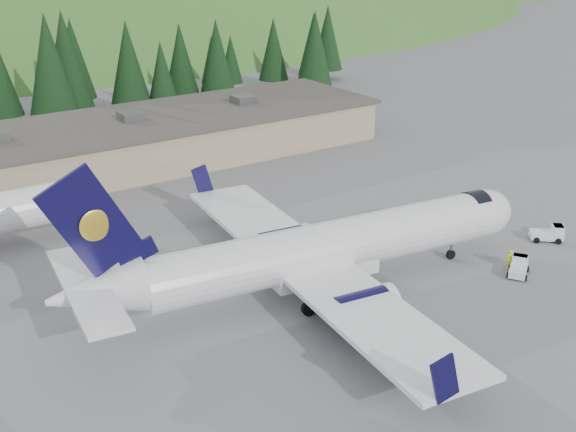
# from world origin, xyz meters

# --- Properties ---
(ground) EXTENTS (600.00, 600.00, 0.00)m
(ground) POSITION_xyz_m (0.00, 0.00, 0.00)
(ground) COLOR slate
(airliner) EXTENTS (38.39, 36.12, 12.74)m
(airliner) POSITION_xyz_m (-1.11, 0.14, 3.39)
(airliner) COLOR white
(airliner) RESTS_ON ground
(baggage_tug_a) EXTENTS (2.84, 2.50, 1.36)m
(baggage_tug_a) POSITION_xyz_m (13.90, -6.45, 0.61)
(baggage_tug_a) COLOR silver
(baggage_tug_a) RESTS_ON ground
(baggage_tug_b) EXTENTS (3.00, 2.87, 1.48)m
(baggage_tug_b) POSITION_xyz_m (21.43, -3.67, 0.66)
(baggage_tug_b) COLOR silver
(baggage_tug_b) RESTS_ON ground
(terminal_building) EXTENTS (71.00, 17.00, 6.10)m
(terminal_building) POSITION_xyz_m (-5.01, 38.00, 2.62)
(terminal_building) COLOR #9F8268
(terminal_building) RESTS_ON ground
(ramp_worker) EXTENTS (0.63, 0.43, 1.70)m
(ramp_worker) POSITION_xyz_m (13.94, -5.46, 0.85)
(ramp_worker) COLOR #F1FF1C
(ramp_worker) RESTS_ON ground
(tree_line) EXTENTS (113.96, 18.48, 14.37)m
(tree_line) POSITION_xyz_m (-3.83, 60.19, 7.36)
(tree_line) COLOR black
(tree_line) RESTS_ON ground
(hills) EXTENTS (614.00, 330.00, 300.00)m
(hills) POSITION_xyz_m (53.34, 207.38, -82.80)
(hills) COLOR #35561B
(hills) RESTS_ON ground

